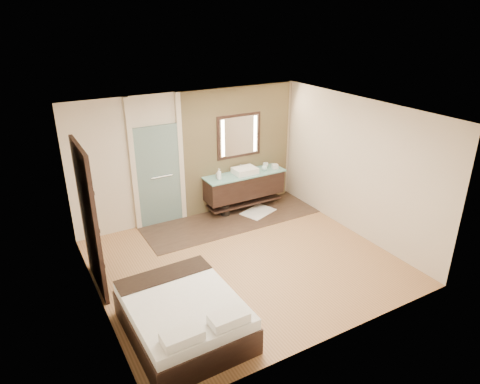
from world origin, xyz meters
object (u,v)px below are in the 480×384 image
mirror_unit (239,136)px  bed (184,316)px  waste_bin (225,210)px  vanity (244,185)px

mirror_unit → bed: size_ratio=0.58×
waste_bin → mirror_unit: bearing=30.4°
mirror_unit → waste_bin: size_ratio=4.17×
vanity → mirror_unit: (0.00, 0.24, 1.07)m
vanity → waste_bin: (-0.52, -0.07, -0.45)m
mirror_unit → bed: mirror_unit is taller
vanity → mirror_unit: bearing=90.0°
vanity → bed: bearing=-131.8°
vanity → waste_bin: 0.70m
vanity → mirror_unit: mirror_unit is taller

